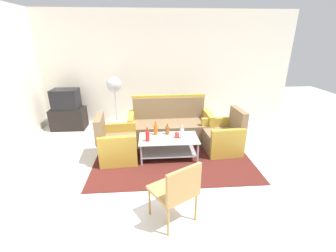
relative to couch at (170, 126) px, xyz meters
name	(u,v)px	position (x,y,z in m)	size (l,w,h in m)	color
ground_plane	(181,184)	(0.04, -1.68, -0.32)	(14.00, 14.00, 0.00)	silver
wall_back	(167,68)	(0.04, 1.38, 1.08)	(6.52, 0.12, 2.80)	silver
rug	(172,154)	(-0.02, -0.72, -0.31)	(2.92, 2.22, 0.01)	#511E19
couch	(170,126)	(0.00, 0.00, 0.00)	(1.82, 0.78, 0.96)	#7F6647
armchair_left	(117,145)	(-1.06, -0.77, -0.03)	(0.75, 0.81, 0.85)	#7F6647
armchair_right	(223,137)	(1.03, -0.60, -0.03)	(0.74, 0.80, 0.85)	#7F6647
coffee_table	(169,145)	(-0.09, -0.81, -0.04)	(1.10, 0.60, 0.40)	silver
bottle_orange	(156,130)	(-0.33, -0.64, 0.20)	(0.07, 0.07, 0.28)	#D85919
bottle_clear	(182,133)	(0.15, -0.85, 0.19)	(0.07, 0.07, 0.26)	silver
bottle_brown	(167,130)	(-0.10, -0.64, 0.18)	(0.07, 0.07, 0.22)	brown
bottle_red	(148,136)	(-0.48, -0.92, 0.19)	(0.07, 0.07, 0.26)	red
cup	(177,135)	(0.06, -0.81, 0.14)	(0.08, 0.08, 0.10)	red
tv_stand	(69,118)	(-2.46, 0.87, -0.06)	(0.80, 0.50, 0.52)	black
television	(66,99)	(-2.46, 0.87, 0.44)	(0.61, 0.46, 0.48)	black
pedestal_fan	(114,87)	(-1.29, 0.92, 0.70)	(0.36, 0.36, 1.27)	#2D2D33
wicker_chair	(177,189)	(-0.12, -2.46, 0.18)	(0.66, 0.66, 0.84)	#AD844C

